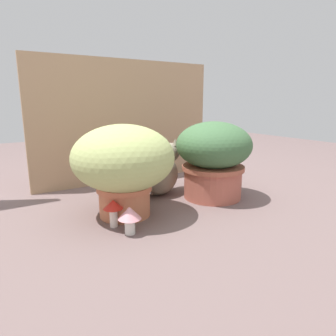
% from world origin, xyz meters
% --- Properties ---
extents(ground_plane, '(6.00, 6.00, 0.00)m').
position_xyz_m(ground_plane, '(0.00, 0.00, 0.00)').
color(ground_plane, '#6C5856').
extents(cardboard_backdrop, '(1.21, 0.03, 0.77)m').
position_xyz_m(cardboard_backdrop, '(0.05, 0.58, 0.39)').
color(cardboard_backdrop, tan).
rests_on(cardboard_backdrop, ground).
extents(grass_planter, '(0.46, 0.46, 0.42)m').
position_xyz_m(grass_planter, '(-0.23, 0.01, 0.25)').
color(grass_planter, '#BC6C4A').
rests_on(grass_planter, ground).
extents(leafy_planter, '(0.40, 0.40, 0.41)m').
position_xyz_m(leafy_planter, '(0.29, 0.00, 0.23)').
color(leafy_planter, '#B05A49').
rests_on(leafy_planter, ground).
extents(cat, '(0.39, 0.27, 0.32)m').
position_xyz_m(cat, '(0.09, 0.21, 0.12)').
color(cat, gray).
rests_on(cat, ground).
extents(mushroom_ornament_red, '(0.08, 0.08, 0.12)m').
position_xyz_m(mushroom_ornament_red, '(-0.32, -0.09, 0.08)').
color(mushroom_ornament_red, silver).
rests_on(mushroom_ornament_red, ground).
extents(mushroom_ornament_pink, '(0.09, 0.09, 0.11)m').
position_xyz_m(mushroom_ornament_pink, '(-0.29, -0.19, 0.08)').
color(mushroom_ornament_pink, silver).
rests_on(mushroom_ornament_pink, ground).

